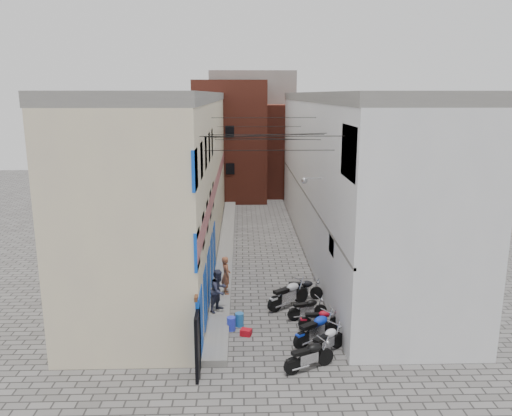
{
  "coord_description": "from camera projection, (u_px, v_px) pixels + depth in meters",
  "views": [
    {
      "loc": [
        -1.08,
        -15.05,
        8.9
      ],
      "look_at": [
        -0.33,
        10.71,
        3.0
      ],
      "focal_mm": 35.0,
      "sensor_mm": 36.0,
      "label": 1
    }
  ],
  "objects": [
    {
      "name": "motorcycle_f",
      "position": [
        288.0,
        293.0,
        21.2
      ],
      "size": [
        2.17,
        1.84,
        1.26
      ],
      "primitive_type": null,
      "rotation": [
        0.0,
        0.0,
        -0.94
      ],
      "color": "#AFB0B4",
      "rests_on": "ground"
    },
    {
      "name": "water_jug_far",
      "position": [
        239.0,
        320.0,
        19.55
      ],
      "size": [
        0.4,
        0.4,
        0.53
      ],
      "primitive_type": "cylinder",
      "rotation": [
        0.0,
        0.0,
        0.21
      ],
      "color": "#2369B0",
      "rests_on": "ground"
    },
    {
      "name": "person_a",
      "position": [
        226.0,
        275.0,
        22.0
      ],
      "size": [
        0.54,
        0.7,
        1.71
      ],
      "primitive_type": "imported",
      "rotation": [
        0.0,
        0.0,
        1.8
      ],
      "color": "brown",
      "rests_on": "plinth"
    },
    {
      "name": "building_right",
      "position": [
        348.0,
        173.0,
        28.48
      ],
      "size": [
        5.94,
        26.0,
        9.0
      ],
      "color": "silver",
      "rests_on": "ground"
    },
    {
      "name": "building_left",
      "position": [
        173.0,
        174.0,
        28.15
      ],
      "size": [
        5.1,
        27.0,
        9.0
      ],
      "color": "beige",
      "rests_on": "ground"
    },
    {
      "name": "plinth",
      "position": [
        226.0,
        247.0,
        29.26
      ],
      "size": [
        0.9,
        26.0,
        0.25
      ],
      "primitive_type": "cube",
      "color": "slate",
      "rests_on": "ground"
    },
    {
      "name": "water_jug_near",
      "position": [
        231.0,
        324.0,
        19.2
      ],
      "size": [
        0.39,
        0.39,
        0.53
      ],
      "primitive_type": "cylinder",
      "rotation": [
        0.0,
        0.0,
        -0.17
      ],
      "color": "blue",
      "rests_on": "ground"
    },
    {
      "name": "red_crate",
      "position": [
        246.0,
        332.0,
        18.81
      ],
      "size": [
        0.47,
        0.41,
        0.25
      ],
      "primitive_type": "cube",
      "rotation": [
        0.0,
        0.0,
        -0.33
      ],
      "color": "#B90D19",
      "rests_on": "ground"
    },
    {
      "name": "building_far_brick_left",
      "position": [
        231.0,
        141.0,
        42.79
      ],
      "size": [
        6.0,
        6.0,
        10.0
      ],
      "primitive_type": "cube",
      "color": "maroon",
      "rests_on": "ground"
    },
    {
      "name": "far_shopfront",
      "position": [
        255.0,
        190.0,
        40.97
      ],
      "size": [
        2.0,
        0.3,
        2.4
      ],
      "primitive_type": "cube",
      "color": "black",
      "rests_on": "ground"
    },
    {
      "name": "motorcycle_g",
      "position": [
        302.0,
        288.0,
        22.09
      ],
      "size": [
        1.85,
        0.72,
        1.05
      ],
      "primitive_type": null,
      "rotation": [
        0.0,
        0.0,
        -1.65
      ],
      "color": "black",
      "rests_on": "ground"
    },
    {
      "name": "motorcycle_b",
      "position": [
        327.0,
        340.0,
        17.36
      ],
      "size": [
        1.78,
        1.69,
        1.08
      ],
      "primitive_type": null,
      "rotation": [
        0.0,
        0.0,
        -0.84
      ],
      "color": "silver",
      "rests_on": "ground"
    },
    {
      "name": "motorcycle_d",
      "position": [
        320.0,
        318.0,
        19.17
      ],
      "size": [
        1.69,
        0.56,
        0.97
      ],
      "primitive_type": null,
      "rotation": [
        0.0,
        0.0,
        -1.55
      ],
      "color": "#AA0C1E",
      "rests_on": "ground"
    },
    {
      "name": "ground",
      "position": [
        275.0,
        367.0,
        16.68
      ],
      "size": [
        90.0,
        90.0,
        0.0
      ],
      "primitive_type": "plane",
      "color": "#5B5855",
      "rests_on": "ground"
    },
    {
      "name": "building_far_concrete",
      "position": [
        252.0,
        130.0,
        48.58
      ],
      "size": [
        8.0,
        5.0,
        11.0
      ],
      "primitive_type": "cube",
      "color": "slate",
      "rests_on": "ground"
    },
    {
      "name": "building_far_brick_right",
      "position": [
        286.0,
        149.0,
        45.1
      ],
      "size": [
        5.0,
        6.0,
        8.0
      ],
      "primitive_type": "cube",
      "color": "maroon",
      "rests_on": "ground"
    },
    {
      "name": "person_b",
      "position": [
        219.0,
        290.0,
        20.23
      ],
      "size": [
        1.04,
        1.08,
        1.76
      ],
      "primitive_type": "imported",
      "rotation": [
        0.0,
        0.0,
        0.94
      ],
      "color": "#2E3146",
      "rests_on": "plinth"
    },
    {
      "name": "motorcycle_e",
      "position": [
        307.0,
        307.0,
        20.13
      ],
      "size": [
        1.77,
        0.97,
        0.98
      ],
      "primitive_type": null,
      "rotation": [
        0.0,
        0.0,
        -1.3
      ],
      "color": "black",
      "rests_on": "ground"
    },
    {
      "name": "overhead_wires",
      "position": [
        265.0,
        134.0,
        22.54
      ],
      "size": [
        5.8,
        13.02,
        1.32
      ],
      "color": "black",
      "rests_on": "ground"
    },
    {
      "name": "motorcycle_a",
      "position": [
        309.0,
        355.0,
        16.39
      ],
      "size": [
        1.95,
        1.33,
        1.09
      ],
      "primitive_type": null,
      "rotation": [
        0.0,
        0.0,
        -1.13
      ],
      "color": "black",
      "rests_on": "ground"
    },
    {
      "name": "motorcycle_c",
      "position": [
        316.0,
        328.0,
        18.12
      ],
      "size": [
        2.09,
        1.76,
        1.21
      ],
      "primitive_type": null,
      "rotation": [
        0.0,
        0.0,
        -0.95
      ],
      "color": "#0C2DBC",
      "rests_on": "ground"
    }
  ]
}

